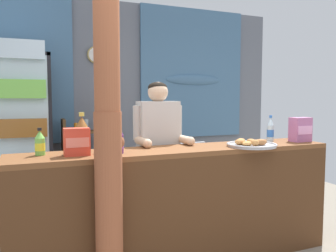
% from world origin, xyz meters
% --- Properties ---
extents(ground_plane, '(7.01, 7.01, 0.00)m').
position_xyz_m(ground_plane, '(0.00, 1.08, 0.00)').
color(ground_plane, gray).
extents(back_wall_curtained, '(5.11, 0.22, 2.76)m').
position_xyz_m(back_wall_curtained, '(-0.01, 2.74, 1.44)').
color(back_wall_curtained, slate).
rests_on(back_wall_curtained, ground).
extents(stall_counter, '(2.77, 0.48, 0.99)m').
position_xyz_m(stall_counter, '(0.07, 0.44, 0.59)').
color(stall_counter, brown).
rests_on(stall_counter, ground).
extents(timber_post, '(0.21, 0.19, 2.65)m').
position_xyz_m(timber_post, '(-0.63, 0.22, 1.27)').
color(timber_post, '#995133').
rests_on(timber_post, ground).
extents(drink_fridge, '(0.71, 0.66, 2.03)m').
position_xyz_m(drink_fridge, '(-1.22, 2.18, 1.11)').
color(drink_fridge, black).
rests_on(drink_fridge, ground).
extents(bottle_shelf_rack, '(0.48, 0.28, 1.15)m').
position_xyz_m(bottle_shelf_rack, '(-0.49, 2.41, 0.60)').
color(bottle_shelf_rack, brown).
rests_on(bottle_shelf_rack, ground).
extents(plastic_lawn_chair, '(0.46, 0.46, 0.86)m').
position_xyz_m(plastic_lawn_chair, '(0.74, 1.87, 0.49)').
color(plastic_lawn_chair, silver).
rests_on(plastic_lawn_chair, ground).
extents(shopkeeper, '(0.49, 0.42, 1.57)m').
position_xyz_m(shopkeeper, '(0.01, 0.92, 0.99)').
color(shopkeeper, '#28282D').
rests_on(shopkeeper, ground).
extents(soda_bottle_iced_tea, '(0.10, 0.10, 0.31)m').
position_xyz_m(soda_bottle_iced_tea, '(-0.73, 0.70, 1.12)').
color(soda_bottle_iced_tea, brown).
rests_on(soda_bottle_iced_tea, stall_counter).
extents(soda_bottle_lime_soda, '(0.07, 0.07, 0.20)m').
position_xyz_m(soda_bottle_lime_soda, '(-1.05, 0.62, 1.08)').
color(soda_bottle_lime_soda, '#75C64C').
rests_on(soda_bottle_lime_soda, stall_counter).
extents(soda_bottle_grape_soda, '(0.07, 0.07, 0.23)m').
position_xyz_m(soda_bottle_grape_soda, '(-0.48, 0.48, 1.09)').
color(soda_bottle_grape_soda, '#56286B').
rests_on(soda_bottle_grape_soda, stall_counter).
extents(soda_bottle_orange_soda, '(0.06, 0.06, 0.22)m').
position_xyz_m(soda_bottle_orange_soda, '(-0.56, 0.60, 1.08)').
color(soda_bottle_orange_soda, orange).
rests_on(soda_bottle_orange_soda, stall_counter).
extents(soda_bottle_water, '(0.07, 0.07, 0.26)m').
position_xyz_m(soda_bottle_water, '(1.07, 0.62, 1.10)').
color(soda_bottle_water, silver).
rests_on(soda_bottle_water, stall_counter).
extents(snack_box_crackers, '(0.19, 0.11, 0.20)m').
position_xyz_m(snack_box_crackers, '(-0.80, 0.50, 1.09)').
color(snack_box_crackers, '#E5422D').
rests_on(snack_box_crackers, stall_counter).
extents(snack_box_wafer, '(0.19, 0.13, 0.24)m').
position_xyz_m(snack_box_wafer, '(1.33, 0.50, 1.11)').
color(snack_box_wafer, '#B76699').
rests_on(snack_box_wafer, stall_counter).
extents(pastry_tray, '(0.43, 0.43, 0.07)m').
position_xyz_m(pastry_tray, '(0.68, 0.39, 1.01)').
color(pastry_tray, '#BCBCC1').
rests_on(pastry_tray, stall_counter).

